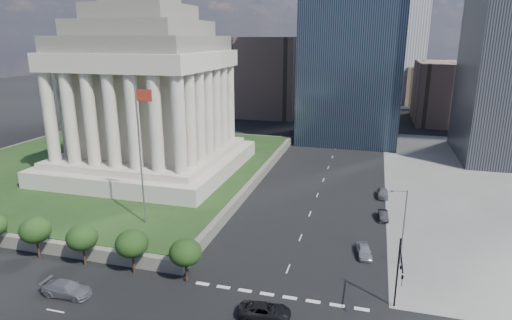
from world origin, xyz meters
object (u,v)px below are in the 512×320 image
(flagpole, at_px, (141,148))
(suv_grey, at_px, (67,289))
(traffic_signal_ne, at_px, (399,271))
(parked_sedan_near, at_px, (364,251))
(pickup_truck, at_px, (265,311))
(war_memorial, at_px, (146,72))
(street_lamp_north, at_px, (403,223))
(parked_sedan_far, at_px, (383,193))
(parked_sedan_mid, at_px, (383,215))

(flagpole, relative_size, suv_grey, 3.51)
(traffic_signal_ne, relative_size, parked_sedan_near, 1.83)
(pickup_truck, bearing_deg, war_memorial, 33.96)
(street_lamp_north, xyz_separation_m, parked_sedan_far, (-1.83, 24.10, -4.89))
(traffic_signal_ne, height_order, suv_grey, traffic_signal_ne)
(war_memorial, xyz_separation_m, parked_sedan_near, (43.00, -22.03, -20.65))
(war_memorial, distance_m, flagpole, 28.16)
(war_memorial, xyz_separation_m, pickup_truck, (33.59, -38.04, -20.65))
(traffic_signal_ne, distance_m, suv_grey, 35.95)
(flagpole, height_order, parked_sedan_mid, flagpole)
(flagpole, distance_m, traffic_signal_ne, 36.69)
(parked_sedan_near, bearing_deg, parked_sedan_far, 74.24)
(traffic_signal_ne, bearing_deg, pickup_truck, -163.84)
(suv_grey, xyz_separation_m, parked_sedan_mid, (34.18, 31.19, -0.17))
(flagpole, distance_m, parked_sedan_mid, 38.59)
(pickup_truck, distance_m, parked_sedan_near, 18.58)
(flagpole, bearing_deg, street_lamp_north, 1.63)
(flagpole, xyz_separation_m, traffic_signal_ne, (34.33, -10.30, -7.86))
(parked_sedan_mid, bearing_deg, war_memorial, 164.32)
(war_memorial, height_order, street_lamp_north, war_memorial)
(war_memorial, xyz_separation_m, parked_sedan_mid, (45.50, -9.05, -20.74))
(flagpole, bearing_deg, traffic_signal_ne, -16.71)
(flagpole, xyz_separation_m, parked_sedan_far, (33.33, 25.10, -12.34))
(war_memorial, height_order, parked_sedan_mid, war_memorial)
(street_lamp_north, relative_size, suv_grey, 1.76)
(street_lamp_north, relative_size, parked_sedan_near, 2.28)
(traffic_signal_ne, bearing_deg, suv_grey, -170.43)
(pickup_truck, distance_m, parked_sedan_far, 40.92)
(parked_sedan_near, bearing_deg, pickup_truck, -130.03)
(parked_sedan_near, bearing_deg, suv_grey, -159.70)
(war_memorial, relative_size, parked_sedan_mid, 9.77)
(war_memorial, relative_size, parked_sedan_far, 8.56)
(war_memorial, bearing_deg, parked_sedan_far, 1.38)
(flagpole, bearing_deg, parked_sedan_far, 36.98)
(flagpole, relative_size, parked_sedan_far, 4.39)
(parked_sedan_near, bearing_deg, street_lamp_north, -22.27)
(war_memorial, height_order, traffic_signal_ne, war_memorial)
(suv_grey, xyz_separation_m, parked_sedan_near, (31.68, 18.21, -0.08))
(war_memorial, bearing_deg, parked_sedan_mid, -11.25)
(flagpole, bearing_deg, parked_sedan_near, 3.66)
(war_memorial, bearing_deg, suv_grey, -74.29)
(war_memorial, height_order, pickup_truck, war_memorial)
(traffic_signal_ne, height_order, street_lamp_north, street_lamp_north)
(war_memorial, height_order, suv_grey, war_memorial)
(suv_grey, relative_size, parked_sedan_far, 1.25)
(flagpole, relative_size, parked_sedan_near, 4.56)
(pickup_truck, bearing_deg, parked_sedan_far, -24.41)
(suv_grey, bearing_deg, flagpole, -3.98)
(parked_sedan_mid, bearing_deg, pickup_truck, -116.76)
(war_memorial, distance_m, street_lamp_north, 54.92)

